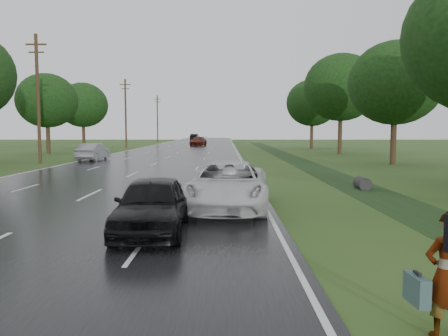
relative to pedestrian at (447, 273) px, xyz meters
The scene contains 19 objects.
road 49.62m from the pedestrian, 99.49° to the left, with size 14.00×180.00×0.04m, color black.
edge_stripe_east 48.96m from the pedestrian, 91.67° to the left, with size 0.12×180.00×0.01m, color silver.
edge_stripe_west 51.17m from the pedestrian, 106.97° to the left, with size 0.12×180.00×0.01m, color silver.
center_line 49.62m from the pedestrian, 99.49° to the left, with size 0.12×180.00×0.01m, color silver.
drainage_ditch 22.90m from the pedestrian, 81.66° to the left, with size 2.20×120.00×0.56m.
utility_pole_mid 34.03m from the pedestrian, 120.99° to the left, with size 1.60×0.26×10.00m.
utility_pole_far 61.60m from the pedestrian, 106.43° to the left, with size 1.60×0.26×10.00m.
utility_pole_distant 90.72m from the pedestrian, 101.06° to the left, with size 1.60×0.26×10.00m.
tree_east_c 30.15m from the pedestrian, 70.27° to the left, with size 7.00×7.00×9.29m.
tree_east_d 43.49m from the pedestrian, 77.08° to the left, with size 8.00×8.00×10.76m.
tree_east_f 56.98m from the pedestrian, 80.54° to the left, with size 7.20×7.20×9.62m.
tree_west_d 48.68m from the pedestrian, 117.53° to the left, with size 6.60×6.60×8.80m.
tree_west_f 61.63m from the pedestrian, 111.98° to the left, with size 7.00×7.00×9.29m.
pedestrian is the anchor object (origin of this frame).
white_pickup 9.33m from the pedestrian, 106.69° to the left, with size 2.57×5.56×1.55m, color silver.
dark_sedan 7.22m from the pedestrian, 129.77° to the left, with size 1.68×4.18×1.42m, color black.
silver_sedan 34.51m from the pedestrian, 113.90° to the left, with size 1.55×4.44×1.46m, color gray.
far_car_red 66.36m from the pedestrian, 96.21° to the left, with size 2.07×5.09×1.48m, color maroon.
far_car_dark 101.57m from the pedestrian, 95.77° to the left, with size 1.70×4.87×1.60m, color black.
Camera 1 is at (5.41, -9.26, 2.63)m, focal length 35.00 mm.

